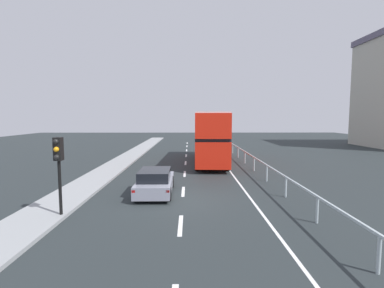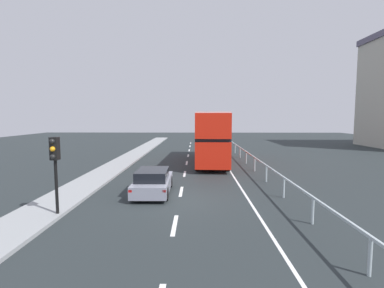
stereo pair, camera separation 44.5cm
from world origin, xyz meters
name	(u,v)px [view 2 (the right image)]	position (x,y,z in m)	size (l,w,h in m)	color
ground_plane	(180,200)	(0.00, 0.00, -0.05)	(75.96, 120.00, 0.10)	#252C2E
near_sidewalk_kerb	(66,197)	(-5.63, 0.00, 0.07)	(2.18, 80.00, 0.14)	#919597
lane_paint_markings	(212,167)	(2.09, 8.83, 0.00)	(3.48, 46.00, 0.01)	silver
bridge_side_railing	(250,156)	(5.14, 9.00, 0.85)	(0.10, 42.00, 1.05)	#A8B7BC
double_decker_bus_red	(212,136)	(2.21, 11.29, 2.34)	(2.98, 11.11, 4.37)	red
hatchback_car_near	(153,182)	(-1.45, 0.94, 0.63)	(1.82, 4.04, 1.29)	gray
traffic_signal_pole	(55,157)	(-4.76, -2.62, 2.43)	(0.30, 0.42, 3.06)	black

